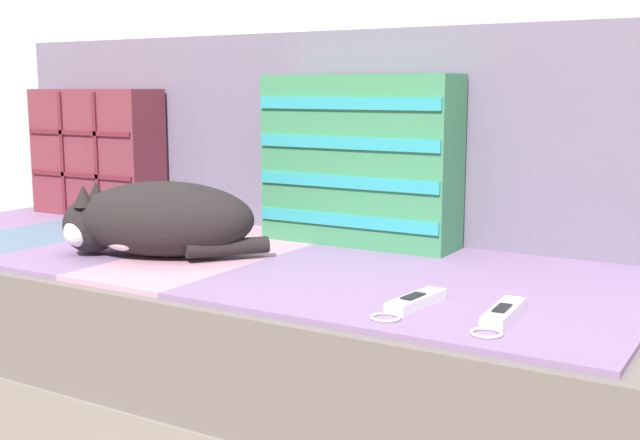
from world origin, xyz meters
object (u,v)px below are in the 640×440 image
couch (233,339)px  game_remote_far (414,302)px  throw_pillow_quilted (97,152)px  sleeping_cat (153,220)px  throw_pillow_striped (360,160)px  game_remote_near (502,314)px

couch → game_remote_far: 0.65m
couch → throw_pillow_quilted: size_ratio=4.79×
sleeping_cat → game_remote_far: sleeping_cat is taller
throw_pillow_quilted → throw_pillow_striped: bearing=-0.0°
throw_pillow_striped → game_remote_near: (0.49, -0.44, -0.19)m
couch → game_remote_far: bearing=-23.2°
throw_pillow_quilted → game_remote_far: bearing=-20.5°
throw_pillow_striped → throw_pillow_quilted: bearing=180.0°
game_remote_near → game_remote_far: bearing=-177.8°
couch → game_remote_far: (0.56, -0.24, 0.22)m
couch → throw_pillow_quilted: 0.77m
game_remote_far → throw_pillow_quilted: bearing=159.5°
throw_pillow_quilted → sleeping_cat: (0.53, -0.35, -0.10)m
throw_pillow_striped → sleeping_cat: throw_pillow_striped is taller
game_remote_far → sleeping_cat: bearing=172.2°
game_remote_near → game_remote_far: 0.15m
couch → sleeping_cat: sleeping_cat is taller
sleeping_cat → game_remote_near: sleeping_cat is taller
throw_pillow_quilted → game_remote_far: (1.19, -0.44, -0.17)m
throw_pillow_striped → game_remote_near: size_ratio=2.34×
couch → throw_pillow_striped: size_ratio=4.19×
throw_pillow_striped → sleeping_cat: bearing=-131.3°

